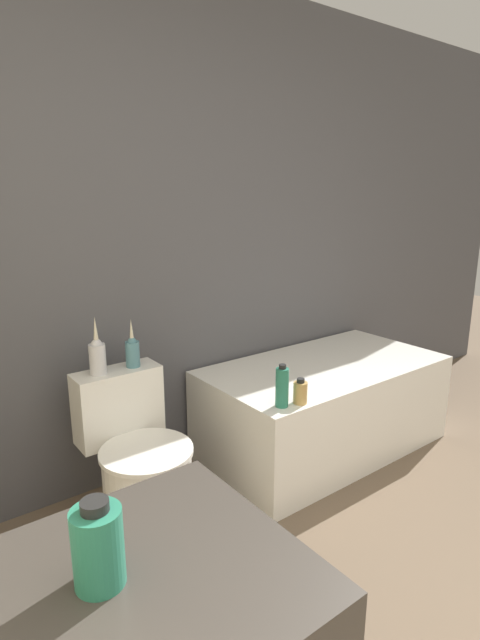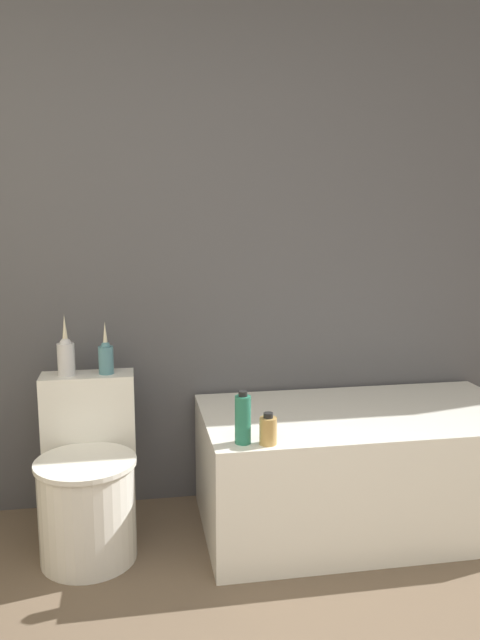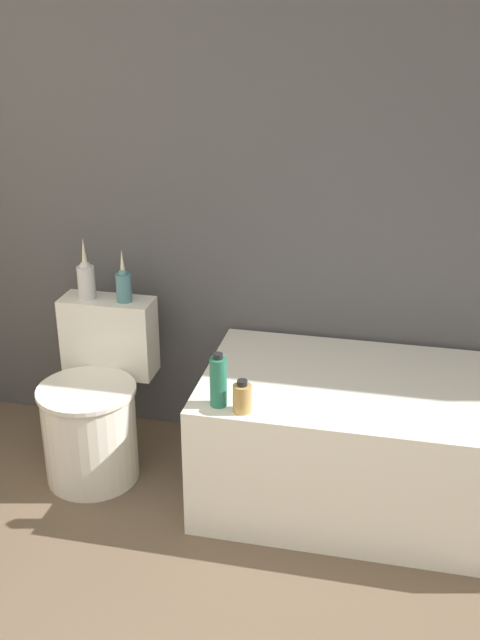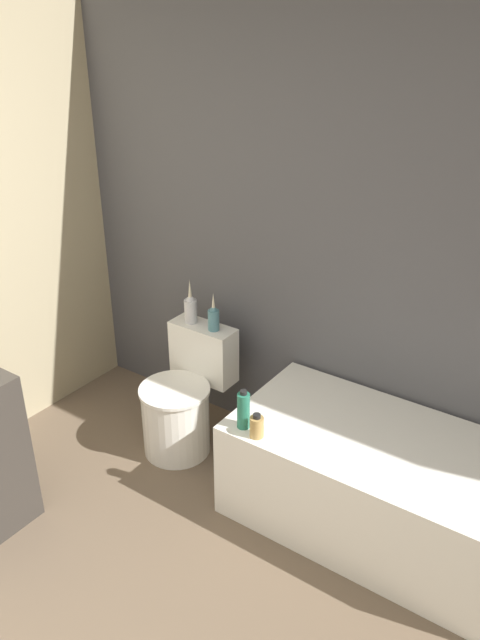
{
  "view_description": "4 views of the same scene",
  "coord_description": "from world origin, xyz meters",
  "px_view_note": "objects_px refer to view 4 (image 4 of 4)",
  "views": [
    {
      "loc": [
        -1.34,
        0.06,
        1.54
      ],
      "look_at": [
        -0.04,
        1.77,
        0.98
      ],
      "focal_mm": 28.0,
      "sensor_mm": 36.0,
      "label": 1
    },
    {
      "loc": [
        -0.26,
        -0.59,
        1.44
      ],
      "look_at": [
        0.17,
        1.87,
        1.0
      ],
      "focal_mm": 35.0,
      "sensor_mm": 36.0,
      "label": 2
    },
    {
      "loc": [
        0.74,
        -0.65,
        1.92
      ],
      "look_at": [
        0.19,
        1.86,
        0.81
      ],
      "focal_mm": 42.0,
      "sensor_mm": 36.0,
      "label": 3
    },
    {
      "loc": [
        1.57,
        -0.39,
        2.39
      ],
      "look_at": [
        -0.04,
        1.93,
        0.98
      ],
      "focal_mm": 35.0,
      "sensor_mm": 36.0,
      "label": 4
    }
  ],
  "objects_px": {
    "vase_silver": "(214,317)",
    "shampoo_bottle_short": "(257,426)",
    "shampoo_bottle_tall": "(243,410)",
    "toilet": "(183,402)",
    "vase_gold": "(191,308)",
    "bathtub": "(378,483)"
  },
  "relations": [
    {
      "from": "vase_silver",
      "to": "bathtub",
      "type": "bearing_deg",
      "value": -8.8
    },
    {
      "from": "vase_gold",
      "to": "bathtub",
      "type": "bearing_deg",
      "value": -7.79
    },
    {
      "from": "vase_silver",
      "to": "vase_gold",
      "type": "bearing_deg",
      "value": 179.06
    },
    {
      "from": "vase_gold",
      "to": "toilet",
      "type": "bearing_deg",
      "value": -67.44
    },
    {
      "from": "toilet",
      "to": "vase_silver",
      "type": "bearing_deg",
      "value": 67.16
    },
    {
      "from": "vase_silver",
      "to": "shampoo_bottle_short",
      "type": "distance_m",
      "value": 0.83
    },
    {
      "from": "vase_silver",
      "to": "shampoo_bottle_tall",
      "type": "relative_size",
      "value": 1.12
    },
    {
      "from": "bathtub",
      "to": "shampoo_bottle_tall",
      "type": "xyz_separation_m",
      "value": [
        -0.61,
        -0.3,
        0.37
      ]
    },
    {
      "from": "bathtub",
      "to": "shampoo_bottle_tall",
      "type": "relative_size",
      "value": 6.95
    },
    {
      "from": "shampoo_bottle_short",
      "to": "toilet",
      "type": "bearing_deg",
      "value": 157.47
    },
    {
      "from": "vase_gold",
      "to": "shampoo_bottle_short",
      "type": "height_order",
      "value": "vase_gold"
    },
    {
      "from": "toilet",
      "to": "shampoo_bottle_tall",
      "type": "relative_size",
      "value": 3.44
    },
    {
      "from": "bathtub",
      "to": "toilet",
      "type": "relative_size",
      "value": 2.02
    },
    {
      "from": "vase_gold",
      "to": "shampoo_bottle_short",
      "type": "distance_m",
      "value": 0.97
    },
    {
      "from": "vase_gold",
      "to": "shampoo_bottle_tall",
      "type": "distance_m",
      "value": 0.87
    },
    {
      "from": "toilet",
      "to": "vase_silver",
      "type": "xyz_separation_m",
      "value": [
        0.09,
        0.2,
        0.5
      ]
    },
    {
      "from": "toilet",
      "to": "vase_silver",
      "type": "distance_m",
      "value": 0.55
    },
    {
      "from": "toilet",
      "to": "vase_gold",
      "type": "bearing_deg",
      "value": 112.56
    },
    {
      "from": "shampoo_bottle_short",
      "to": "vase_silver",
      "type": "bearing_deg",
      "value": 141.52
    },
    {
      "from": "vase_gold",
      "to": "shampoo_bottle_short",
      "type": "bearing_deg",
      "value": -32.14
    },
    {
      "from": "bathtub",
      "to": "toilet",
      "type": "bearing_deg",
      "value": -178.78
    },
    {
      "from": "bathtub",
      "to": "vase_silver",
      "type": "xyz_separation_m",
      "value": [
        -1.14,
        0.18,
        0.53
      ]
    }
  ]
}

